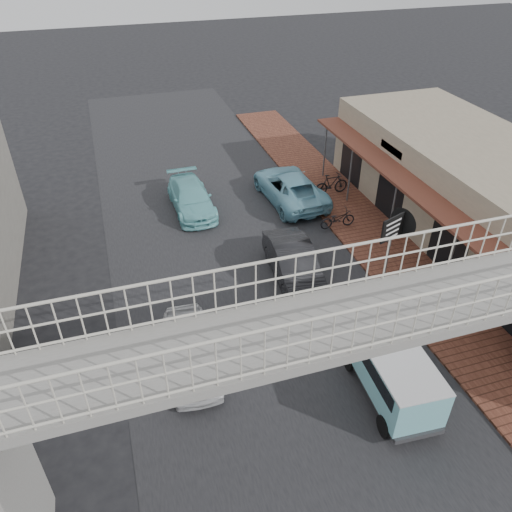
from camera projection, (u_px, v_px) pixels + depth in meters
ground at (278, 358)px, 16.53m from camera, size 120.00×120.00×0.00m
road_strip at (278, 357)px, 16.52m from camera, size 10.00×60.00×0.01m
sidewalk at (403, 270)px, 20.45m from camera, size 3.00×40.00×0.10m
shophouse_row at (490, 201)px, 21.21m from camera, size 7.20×18.00×4.00m
footbridge at (340, 383)px, 11.58m from camera, size 16.40×2.40×6.34m
white_hatchback at (191, 351)px, 15.85m from camera, size 1.83×4.06×1.36m
dark_sedan at (294, 263)px, 19.65m from camera, size 1.88×4.53×1.46m
angkot_curb at (290, 187)px, 25.03m from camera, size 2.72×5.42×1.47m
angkot_far at (191, 198)px, 24.27m from camera, size 1.89×4.51×1.30m
angkot_van at (394, 370)px, 14.58m from camera, size 1.89×3.75×1.79m
motorcycle_near at (338, 219)px, 22.84m from camera, size 1.69×0.60×0.89m
motorcycle_far at (331, 184)px, 25.46m from camera, size 1.88×0.62×1.12m
street_clock at (446, 283)px, 16.10m from camera, size 0.65×0.53×2.64m
arrow_sign at (406, 221)px, 18.54m from camera, size 1.92×1.29×3.17m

